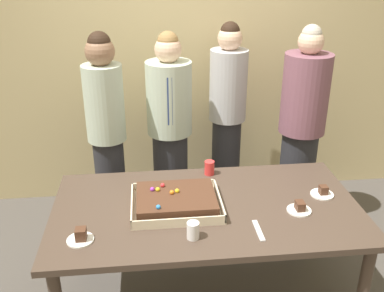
% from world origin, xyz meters
% --- Properties ---
extents(interior_back_panel, '(8.00, 0.12, 3.00)m').
position_xyz_m(interior_back_panel, '(0.00, 1.60, 1.50)').
color(interior_back_panel, '#CCB784').
rests_on(interior_back_panel, ground_plane).
extents(party_table, '(1.92, 1.03, 0.76)m').
position_xyz_m(party_table, '(0.00, 0.00, 0.68)').
color(party_table, '#47382D').
rests_on(party_table, ground_plane).
extents(sheet_cake, '(0.55, 0.45, 0.11)m').
position_xyz_m(sheet_cake, '(-0.19, 0.01, 0.80)').
color(sheet_cake, beige).
rests_on(sheet_cake, party_table).
extents(plated_slice_near_left, '(0.15, 0.15, 0.06)m').
position_xyz_m(plated_slice_near_left, '(0.56, -0.12, 0.78)').
color(plated_slice_near_left, white).
rests_on(plated_slice_near_left, party_table).
extents(plated_slice_near_right, '(0.15, 0.15, 0.08)m').
position_xyz_m(plated_slice_near_right, '(-0.74, -0.28, 0.78)').
color(plated_slice_near_right, white).
rests_on(plated_slice_near_right, party_table).
extents(plated_slice_far_left, '(0.15, 0.15, 0.07)m').
position_xyz_m(plated_slice_far_left, '(0.77, 0.05, 0.78)').
color(plated_slice_far_left, white).
rests_on(plated_slice_far_left, party_table).
extents(drink_cup_nearest, '(0.07, 0.07, 0.10)m').
position_xyz_m(drink_cup_nearest, '(0.08, 0.42, 0.81)').
color(drink_cup_nearest, red).
rests_on(drink_cup_nearest, party_table).
extents(drink_cup_middle, '(0.07, 0.07, 0.10)m').
position_xyz_m(drink_cup_middle, '(-0.12, -0.32, 0.81)').
color(drink_cup_middle, white).
rests_on(drink_cup_middle, party_table).
extents(cake_server_utensil, '(0.03, 0.20, 0.01)m').
position_xyz_m(cake_server_utensil, '(0.26, -0.29, 0.76)').
color(cake_server_utensil, silver).
rests_on(cake_server_utensil, party_table).
extents(person_serving_front, '(0.37, 0.37, 1.67)m').
position_xyz_m(person_serving_front, '(-0.16, 1.04, 0.86)').
color(person_serving_front, '#28282D').
rests_on(person_serving_front, ground_plane).
extents(person_green_shirt_behind, '(0.30, 0.30, 1.70)m').
position_xyz_m(person_green_shirt_behind, '(-0.66, 0.90, 0.91)').
color(person_green_shirt_behind, '#28282D').
rests_on(person_green_shirt_behind, ground_plane).
extents(person_striped_tie_right, '(0.32, 0.32, 1.70)m').
position_xyz_m(person_striped_tie_right, '(0.35, 1.21, 0.89)').
color(person_striped_tie_right, '#28282D').
rests_on(person_striped_tie_right, ground_plane).
extents(person_far_right_suit, '(0.37, 0.37, 1.72)m').
position_xyz_m(person_far_right_suit, '(0.90, 0.88, 0.88)').
color(person_far_right_suit, '#28282D').
rests_on(person_far_right_suit, ground_plane).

